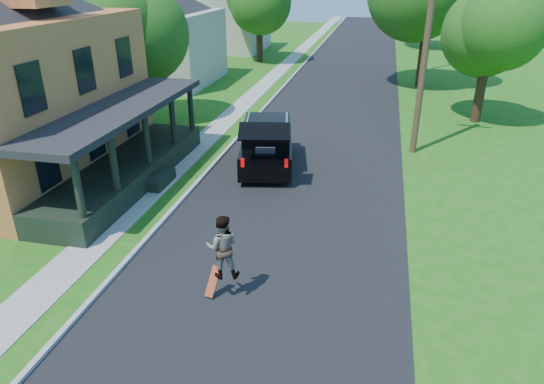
% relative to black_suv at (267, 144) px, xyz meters
% --- Properties ---
extents(ground, '(140.00, 140.00, 0.00)m').
position_rel_black_suv_xyz_m(ground, '(1.78, -9.00, -0.97)').
color(ground, '#1D5E12').
rests_on(ground, ground).
extents(street, '(8.00, 120.00, 0.02)m').
position_rel_black_suv_xyz_m(street, '(1.78, 11.00, -0.97)').
color(street, black).
rests_on(street, ground).
extents(curb, '(0.15, 120.00, 0.12)m').
position_rel_black_suv_xyz_m(curb, '(-2.27, 11.00, -0.97)').
color(curb, '#A8A8A3').
rests_on(curb, ground).
extents(sidewalk, '(1.30, 120.00, 0.03)m').
position_rel_black_suv_xyz_m(sidewalk, '(-3.82, 11.00, -0.97)').
color(sidewalk, gray).
rests_on(sidewalk, ground).
extents(front_walk, '(6.50, 1.20, 0.03)m').
position_rel_black_suv_xyz_m(front_walk, '(-7.72, -3.00, -0.97)').
color(front_walk, gray).
rests_on(front_walk, ground).
extents(neighbor_house_mid, '(12.78, 12.78, 8.30)m').
position_rel_black_suv_xyz_m(neighbor_house_mid, '(-11.72, 15.00, 3.22)').
color(neighbor_house_mid, '#BCB3A7').
rests_on(neighbor_house_mid, ground).
extents(neighbor_house_far, '(12.78, 12.78, 8.30)m').
position_rel_black_suv_xyz_m(neighbor_house_far, '(-11.72, 31.00, 3.22)').
color(neighbor_house_far, '#BCB3A7').
rests_on(neighbor_house_far, ground).
extents(black_suv, '(3.00, 5.72, 2.53)m').
position_rel_black_suv_xyz_m(black_suv, '(0.00, 0.00, 0.00)').
color(black_suv, black).
rests_on(black_suv, ground).
extents(skateboarder, '(0.96, 0.83, 1.71)m').
position_rel_black_suv_xyz_m(skateboarder, '(1.03, -9.33, 0.57)').
color(skateboarder, black).
rests_on(skateboarder, ground).
extents(skateboard, '(0.37, 0.40, 0.79)m').
position_rel_black_suv_xyz_m(skateboard, '(0.73, -9.36, -0.53)').
color(skateboard, '#B8310F').
rests_on(skateboard, ground).
extents(tree_left_mid, '(6.76, 6.80, 8.72)m').
position_rel_black_suv_xyz_m(tree_left_mid, '(-8.09, 4.48, 4.45)').
color(tree_left_mid, black).
rests_on(tree_left_mid, ground).
extents(tree_left_far, '(6.24, 5.90, 7.97)m').
position_rel_black_suv_xyz_m(tree_left_far, '(-6.56, 25.01, 4.21)').
color(tree_left_far, black).
rests_on(tree_left_far, ground).
extents(tree_right_near, '(5.21, 5.07, 7.82)m').
position_rel_black_suv_xyz_m(tree_right_near, '(9.86, 9.08, 4.08)').
color(tree_right_near, black).
rests_on(tree_right_near, ground).
extents(utility_pole_near, '(1.77, 0.37, 11.23)m').
position_rel_black_suv_xyz_m(utility_pole_near, '(6.28, 3.16, 4.81)').
color(utility_pole_near, '#492F22').
rests_on(utility_pole_near, ground).
extents(utility_pole_far, '(1.44, 0.49, 8.92)m').
position_rel_black_suv_xyz_m(utility_pole_far, '(8.07, 23.79, 3.62)').
color(utility_pole_far, '#492F22').
rests_on(utility_pole_far, ground).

